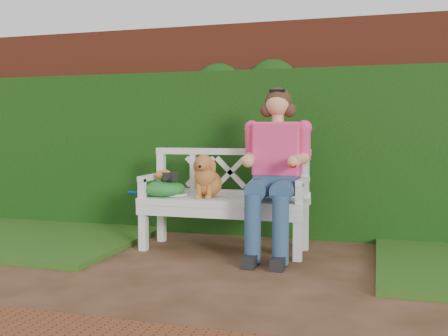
# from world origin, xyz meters

# --- Properties ---
(ground) EXTENTS (60.00, 60.00, 0.00)m
(ground) POSITION_xyz_m (0.00, 0.00, 0.00)
(ground) COLOR #3C2511
(brick_wall) EXTENTS (10.00, 0.30, 2.20)m
(brick_wall) POSITION_xyz_m (0.00, 1.90, 1.10)
(brick_wall) COLOR maroon
(brick_wall) RESTS_ON ground
(ivy_hedge) EXTENTS (10.00, 0.18, 1.70)m
(ivy_hedge) POSITION_xyz_m (0.00, 1.68, 0.85)
(ivy_hedge) COLOR #20490F
(ivy_hedge) RESTS_ON ground
(grass_left) EXTENTS (2.60, 2.00, 0.05)m
(grass_left) POSITION_xyz_m (-2.40, 0.90, 0.03)
(grass_left) COLOR black
(grass_left) RESTS_ON ground
(garden_bench) EXTENTS (1.60, 0.66, 0.48)m
(garden_bench) POSITION_xyz_m (-0.23, 0.92, 0.24)
(garden_bench) COLOR white
(garden_bench) RESTS_ON ground
(seated_woman) EXTENTS (0.87, 0.99, 1.47)m
(seated_woman) POSITION_xyz_m (0.25, 0.90, 0.73)
(seated_woman) COLOR #E54757
(seated_woman) RESTS_ON ground
(dog) EXTENTS (0.30, 0.38, 0.40)m
(dog) POSITION_xyz_m (-0.38, 0.91, 0.68)
(dog) COLOR brown
(dog) RESTS_ON garden_bench
(tennis_racket) EXTENTS (0.68, 0.49, 0.03)m
(tennis_racket) POSITION_xyz_m (-0.78, 0.93, 0.50)
(tennis_racket) COLOR white
(tennis_racket) RESTS_ON garden_bench
(green_bag) EXTENTS (0.44, 0.35, 0.14)m
(green_bag) POSITION_xyz_m (-0.81, 0.87, 0.55)
(green_bag) COLOR #156913
(green_bag) RESTS_ON garden_bench
(camera_item) EXTENTS (0.14, 0.11, 0.08)m
(camera_item) POSITION_xyz_m (-0.74, 0.88, 0.66)
(camera_item) COLOR black
(camera_item) RESTS_ON green_bag
(baseball_glove) EXTENTS (0.19, 0.16, 0.10)m
(baseball_glove) POSITION_xyz_m (-0.81, 0.90, 0.68)
(baseball_glove) COLOR orange
(baseball_glove) RESTS_ON green_bag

